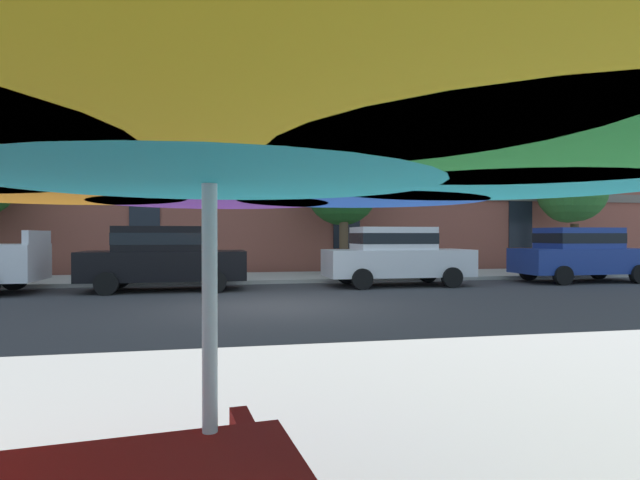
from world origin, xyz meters
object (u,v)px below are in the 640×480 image
(sedan_black, at_px, (163,256))
(patio_umbrella, at_px, (209,127))
(sedan_white, at_px, (396,255))
(street_tree_right, at_px, (571,193))
(sedan_blue, at_px, (581,253))
(street_tree_middle, at_px, (349,177))

(sedan_black, height_order, patio_umbrella, patio_umbrella)
(sedan_black, xyz_separation_m, sedan_white, (6.79, 0.00, 0.00))
(sedan_black, distance_m, street_tree_right, 16.10)
(sedan_blue, xyz_separation_m, patio_umbrella, (-11.74, -12.70, 1.00))
(street_tree_middle, xyz_separation_m, street_tree_right, (9.36, 0.25, -0.41))
(sedan_blue, distance_m, street_tree_middle, 8.20)
(street_tree_right, bearing_deg, sedan_white, -157.94)
(sedan_black, xyz_separation_m, street_tree_right, (15.54, 3.55, 2.29))
(sedan_black, distance_m, sedan_white, 6.79)
(sedan_black, height_order, street_tree_middle, street_tree_middle)
(street_tree_middle, distance_m, street_tree_right, 9.37)
(sedan_black, bearing_deg, street_tree_middle, 28.07)
(street_tree_right, bearing_deg, sedan_black, -167.14)
(sedan_white, relative_size, patio_umbrella, 1.14)
(sedan_white, bearing_deg, street_tree_right, 22.06)
(sedan_blue, relative_size, street_tree_right, 0.97)
(sedan_black, bearing_deg, street_tree_right, 12.86)
(sedan_blue, bearing_deg, sedan_white, 180.00)
(sedan_black, bearing_deg, sedan_white, 0.00)
(street_tree_middle, distance_m, patio_umbrella, 16.77)
(sedan_black, bearing_deg, sedan_blue, 0.00)
(street_tree_middle, bearing_deg, sedan_black, -151.93)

